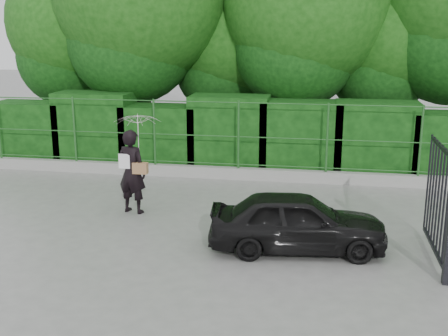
# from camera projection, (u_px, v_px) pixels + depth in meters

# --- Properties ---
(ground) EXTENTS (80.00, 80.00, 0.00)m
(ground) POSITION_uv_depth(u_px,v_px,m) (183.00, 238.00, 10.82)
(ground) COLOR gray
(kerb) EXTENTS (14.00, 0.25, 0.30)m
(kerb) POSITION_uv_depth(u_px,v_px,m) (224.00, 173.00, 15.08)
(kerb) COLOR #9E9E99
(kerb) RESTS_ON ground
(fence) EXTENTS (14.13, 0.06, 1.80)m
(fence) POSITION_uv_depth(u_px,v_px,m) (232.00, 135.00, 14.79)
(fence) COLOR #245923
(fence) RESTS_ON kerb
(hedge) EXTENTS (14.20, 1.20, 2.12)m
(hedge) POSITION_uv_depth(u_px,v_px,m) (230.00, 136.00, 15.83)
(hedge) COLOR black
(hedge) RESTS_ON ground
(trees) EXTENTS (17.10, 6.15, 8.08)m
(trees) POSITION_uv_depth(u_px,v_px,m) (280.00, 4.00, 16.89)
(trees) COLOR black
(trees) RESTS_ON ground
(gate) EXTENTS (0.22, 2.33, 2.36)m
(gate) POSITION_uv_depth(u_px,v_px,m) (447.00, 203.00, 9.06)
(gate) COLOR black
(gate) RESTS_ON ground
(woman) EXTENTS (1.02, 1.00, 2.18)m
(woman) POSITION_uv_depth(u_px,v_px,m) (136.00, 149.00, 12.02)
(woman) COLOR black
(woman) RESTS_ON ground
(car) EXTENTS (3.31, 1.64, 1.09)m
(car) POSITION_uv_depth(u_px,v_px,m) (297.00, 222.00, 10.13)
(car) COLOR black
(car) RESTS_ON ground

